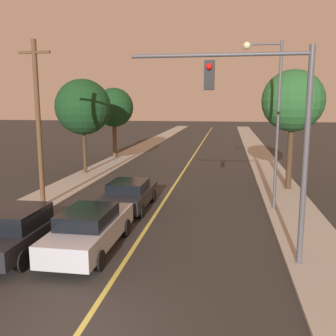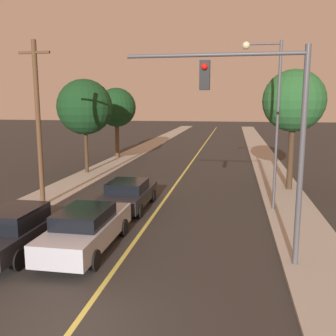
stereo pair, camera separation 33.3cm
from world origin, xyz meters
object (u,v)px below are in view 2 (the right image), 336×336
at_px(tree_left_near, 116,108).
at_px(tree_left_far, 85,107).
at_px(streetlamp_right, 270,105).
at_px(car_outer_lane_front, 19,229).
at_px(car_near_lane_front, 87,228).
at_px(car_near_lane_second, 128,194).
at_px(utility_pole_left, 38,122).
at_px(traffic_signal_mast, 262,119).
at_px(tree_right_near, 294,101).

height_order(tree_left_near, tree_left_far, tree_left_far).
xyz_separation_m(streetlamp_right, tree_left_near, (-12.61, 15.84, -0.35)).
bearing_deg(car_outer_lane_front, car_near_lane_front, 12.18).
distance_m(car_near_lane_second, utility_pole_left, 5.73).
xyz_separation_m(car_near_lane_second, traffic_signal_mast, (5.97, -5.70, 4.04)).
height_order(traffic_signal_mast, streetlamp_right, streetlamp_right).
bearing_deg(tree_right_near, utility_pole_left, -155.75).
height_order(traffic_signal_mast, tree_right_near, tree_right_near).
bearing_deg(tree_left_far, car_outer_lane_front, -77.14).
bearing_deg(tree_left_far, car_near_lane_second, -56.49).
distance_m(car_near_lane_front, tree_left_far, 15.69).
bearing_deg(car_near_lane_front, tree_left_near, 104.75).
height_order(utility_pole_left, tree_left_near, utility_pole_left).
bearing_deg(streetlamp_right, tree_left_near, 128.51).
bearing_deg(utility_pole_left, car_near_lane_second, 5.50).
relative_size(traffic_signal_mast, tree_right_near, 0.97).
xyz_separation_m(traffic_signal_mast, tree_right_near, (2.58, 11.12, 0.57)).
relative_size(tree_left_near, tree_right_near, 0.92).
bearing_deg(car_near_lane_second, utility_pole_left, -174.50).
xyz_separation_m(utility_pole_left, tree_right_near, (12.98, 5.85, 1.01)).
distance_m(car_near_lane_front, tree_right_near, 14.58).
bearing_deg(car_near_lane_second, car_near_lane_front, -90.00).
xyz_separation_m(tree_left_near, tree_left_far, (0.17, -8.12, 0.15)).
relative_size(car_outer_lane_front, streetlamp_right, 0.62).
relative_size(traffic_signal_mast, tree_left_far, 1.00).
distance_m(car_near_lane_second, tree_right_near, 11.12).
height_order(traffic_signal_mast, utility_pole_left, utility_pole_left).
distance_m(car_near_lane_front, traffic_signal_mast, 7.17).
xyz_separation_m(car_outer_lane_front, traffic_signal_mast, (8.31, 0.28, 3.96)).
bearing_deg(car_outer_lane_front, tree_right_near, 46.33).
relative_size(car_near_lane_second, traffic_signal_mast, 0.68).
bearing_deg(tree_left_near, car_outer_lane_front, -81.25).
bearing_deg(traffic_signal_mast, car_near_lane_front, 177.86).
bearing_deg(car_near_lane_second, traffic_signal_mast, -43.70).
distance_m(car_near_lane_front, streetlamp_right, 10.22).
distance_m(car_near_lane_second, tree_left_near, 18.12).
height_order(car_near_lane_second, streetlamp_right, streetlamp_right).
distance_m(utility_pole_left, tree_left_far, 9.08).
relative_size(streetlamp_right, utility_pole_left, 0.98).
height_order(car_near_lane_second, tree_right_near, tree_right_near).
height_order(car_near_lane_front, utility_pole_left, utility_pole_left).
relative_size(traffic_signal_mast, utility_pole_left, 0.84).
distance_m(streetlamp_right, tree_left_far, 14.64).
bearing_deg(car_near_lane_second, streetlamp_right, 6.93).
distance_m(car_outer_lane_front, tree_right_near, 16.41).
height_order(car_near_lane_front, tree_left_far, tree_left_far).
distance_m(car_near_lane_second, traffic_signal_mast, 9.19).
distance_m(car_outer_lane_front, tree_left_far, 15.47).
height_order(car_outer_lane_front, utility_pole_left, utility_pole_left).
xyz_separation_m(traffic_signal_mast, streetlamp_right, (0.81, 6.53, 0.37)).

